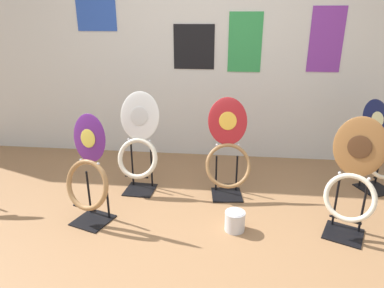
# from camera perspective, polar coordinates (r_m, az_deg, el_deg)

# --- Properties ---
(ground_plane) EXTENTS (14.00, 14.00, 0.00)m
(ground_plane) POSITION_cam_1_polar(r_m,az_deg,el_deg) (2.56, -1.64, -18.10)
(ground_plane) COLOR #8E6642
(wall_back) EXTENTS (8.00, 0.07, 2.60)m
(wall_back) POSITION_cam_1_polar(r_m,az_deg,el_deg) (3.95, 2.26, 16.20)
(wall_back) COLOR silver
(wall_back) RESTS_ON ground_plane
(toilet_seat_display_crimson_swirl) EXTENTS (0.44, 0.42, 0.90)m
(toilet_seat_display_crimson_swirl) POSITION_cam_1_polar(r_m,az_deg,el_deg) (3.16, 5.99, -1.06)
(toilet_seat_display_crimson_swirl) COLOR black
(toilet_seat_display_crimson_swirl) RESTS_ON ground_plane
(toilet_seat_display_purple_note) EXTENTS (0.44, 0.36, 0.90)m
(toilet_seat_display_purple_note) POSITION_cam_1_polar(r_m,az_deg,el_deg) (2.84, -16.91, -5.00)
(toilet_seat_display_purple_note) COLOR black
(toilet_seat_display_purple_note) RESTS_ON ground_plane
(toilet_seat_display_white_plain) EXTENTS (0.40, 0.34, 0.95)m
(toilet_seat_display_white_plain) POSITION_cam_1_polar(r_m,az_deg,el_deg) (3.25, -8.90, -0.33)
(toilet_seat_display_white_plain) COLOR black
(toilet_seat_display_white_plain) RESTS_ON ground_plane
(toilet_seat_display_woodgrain) EXTENTS (0.43, 0.38, 0.93)m
(toilet_seat_display_woodgrain) POSITION_cam_1_polar(r_m,az_deg,el_deg) (2.80, 25.26, -5.59)
(toilet_seat_display_woodgrain) COLOR black
(toilet_seat_display_woodgrain) RESTS_ON ground_plane
(toilet_seat_display_navy_moon) EXTENTS (0.47, 0.46, 0.86)m
(toilet_seat_display_navy_moon) POSITION_cam_1_polar(r_m,az_deg,el_deg) (3.70, 28.77, -0.68)
(toilet_seat_display_navy_moon) COLOR black
(toilet_seat_display_navy_moon) RESTS_ON ground_plane
(paint_can) EXTENTS (0.16, 0.16, 0.16)m
(paint_can) POSITION_cam_1_polar(r_m,az_deg,el_deg) (2.78, 7.16, -12.49)
(paint_can) COLOR silver
(paint_can) RESTS_ON ground_plane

